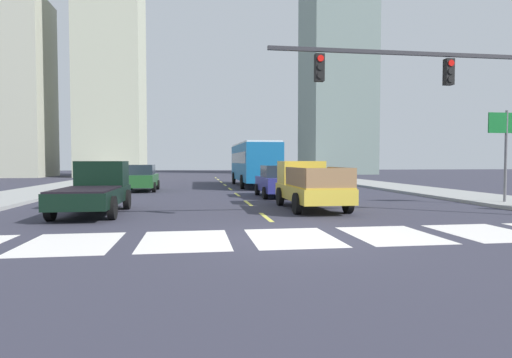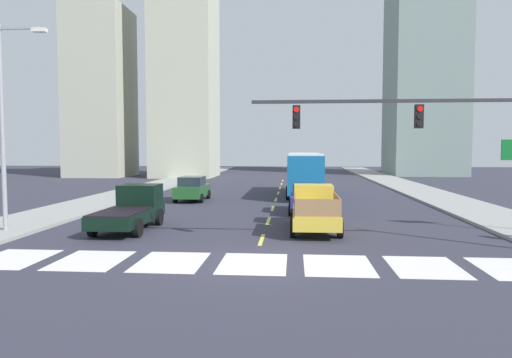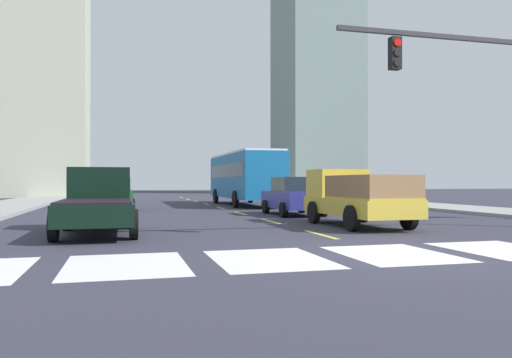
{
  "view_description": "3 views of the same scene",
  "coord_description": "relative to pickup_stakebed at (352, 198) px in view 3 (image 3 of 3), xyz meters",
  "views": [
    {
      "loc": [
        -2.47,
        -10.53,
        1.97
      ],
      "look_at": [
        0.62,
        10.66,
        1.05
      ],
      "focal_mm": 29.72,
      "sensor_mm": 36.0,
      "label": 1
    },
    {
      "loc": [
        1.3,
        -14.97,
        3.74
      ],
      "look_at": [
        -0.58,
        8.3,
        2.19
      ],
      "focal_mm": 33.11,
      "sensor_mm": 36.0,
      "label": 2
    },
    {
      "loc": [
        -5.49,
        -9.45,
        1.52
      ],
      "look_at": [
        1.47,
        16.69,
        1.65
      ],
      "focal_mm": 35.41,
      "sensor_mm": 36.0,
      "label": 3
    }
  ],
  "objects": [
    {
      "name": "ground_plane",
      "position": [
        -2.24,
        -6.6,
        -0.94
      ],
      "size": [
        160.0,
        160.0,
        0.0
      ],
      "primitive_type": "plane",
      "color": "#323240"
    },
    {
      "name": "sidewalk_right",
      "position": [
        9.75,
        11.4,
        -0.86
      ],
      "size": [
        4.0,
        110.0,
        0.15
      ],
      "primitive_type": "cube",
      "color": "#989997",
      "rests_on": "ground"
    },
    {
      "name": "crosswalk_stripe_1",
      "position": [
        -7.66,
        -6.6,
        -0.93
      ],
      "size": [
        2.16,
        2.85,
        0.01
      ],
      "primitive_type": "cube",
      "color": "silver",
      "rests_on": "ground"
    },
    {
      "name": "crosswalk_stripe_2",
      "position": [
        -4.95,
        -6.6,
        -0.93
      ],
      "size": [
        2.16,
        2.85,
        0.01
      ],
      "primitive_type": "cube",
      "color": "silver",
      "rests_on": "ground"
    },
    {
      "name": "crosswalk_stripe_3",
      "position": [
        -2.24,
        -6.6,
        -0.93
      ],
      "size": [
        2.16,
        2.85,
        0.01
      ],
      "primitive_type": "cube",
      "color": "silver",
      "rests_on": "ground"
    },
    {
      "name": "crosswalk_stripe_4",
      "position": [
        0.47,
        -6.6,
        -0.93
      ],
      "size": [
        2.16,
        2.85,
        0.01
      ],
      "primitive_type": "cube",
      "color": "silver",
      "rests_on": "ground"
    },
    {
      "name": "lane_dash_0",
      "position": [
        -2.24,
        -2.6,
        -0.93
      ],
      "size": [
        0.16,
        2.4,
        0.01
      ],
      "primitive_type": "cube",
      "color": "#DDD551",
      "rests_on": "ground"
    },
    {
      "name": "lane_dash_1",
      "position": [
        -2.24,
        2.4,
        -0.93
      ],
      "size": [
        0.16,
        2.4,
        0.01
      ],
      "primitive_type": "cube",
      "color": "#DDD551",
      "rests_on": "ground"
    },
    {
      "name": "lane_dash_2",
      "position": [
        -2.24,
        7.4,
        -0.93
      ],
      "size": [
        0.16,
        2.4,
        0.01
      ],
      "primitive_type": "cube",
      "color": "#DDD551",
      "rests_on": "ground"
    },
    {
      "name": "lane_dash_3",
      "position": [
        -2.24,
        12.4,
        -0.93
      ],
      "size": [
        0.16,
        2.4,
        0.01
      ],
      "primitive_type": "cube",
      "color": "#DDD551",
      "rests_on": "ground"
    },
    {
      "name": "lane_dash_4",
      "position": [
        -2.24,
        17.4,
        -0.93
      ],
      "size": [
        0.16,
        2.4,
        0.01
      ],
      "primitive_type": "cube",
      "color": "#DDD551",
      "rests_on": "ground"
    },
    {
      "name": "lane_dash_5",
      "position": [
        -2.24,
        22.4,
        -0.93
      ],
      "size": [
        0.16,
        2.4,
        0.01
      ],
      "primitive_type": "cube",
      "color": "#DDD551",
      "rests_on": "ground"
    },
    {
      "name": "lane_dash_6",
      "position": [
        -2.24,
        27.4,
        -0.93
      ],
      "size": [
        0.16,
        2.4,
        0.01
      ],
      "primitive_type": "cube",
      "color": "#DDD551",
      "rests_on": "ground"
    },
    {
      "name": "lane_dash_7",
      "position": [
        -2.24,
        32.4,
        -0.93
      ],
      "size": [
        0.16,
        2.4,
        0.01
      ],
      "primitive_type": "cube",
      "color": "#DDD551",
      "rests_on": "ground"
    },
    {
      "name": "pickup_stakebed",
      "position": [
        0.0,
        0.0,
        0.0
      ],
      "size": [
        2.18,
        5.2,
        1.96
      ],
      "rotation": [
        0.0,
        0.0,
        -0.02
      ],
      "color": "gold",
      "rests_on": "ground"
    },
    {
      "name": "pickup_dark",
      "position": [
        -8.41,
        -0.44,
        -0.02
      ],
      "size": [
        2.18,
        5.2,
        1.96
      ],
      "rotation": [
        0.0,
        0.0,
        -0.05
      ],
      "color": "black",
      "rests_on": "ground"
    },
    {
      "name": "city_bus",
      "position": [
        -0.14,
        15.35,
        1.02
      ],
      "size": [
        2.72,
        10.8,
        3.32
      ],
      "rotation": [
        0.0,
        0.0,
        -0.03
      ],
      "color": "#145F97",
      "rests_on": "ground"
    },
    {
      "name": "sedan_near_left",
      "position": [
        -8.11,
        11.2,
        -0.08
      ],
      "size": [
        2.02,
        4.4,
        1.72
      ],
      "rotation": [
        0.0,
        0.0,
        0.01
      ],
      "color": "#205325",
      "rests_on": "ground"
    },
    {
      "name": "sedan_near_right",
      "position": [
        -0.22,
        5.55,
        -0.08
      ],
      "size": [
        2.02,
        4.4,
        1.72
      ],
      "rotation": [
        0.0,
        0.0,
        0.02
      ],
      "color": "navy",
      "rests_on": "ground"
    },
    {
      "name": "tower_tall_centre",
      "position": [
        16.9,
        45.7,
        20.34
      ],
      "size": [
        9.45,
        10.42,
        42.55
      ],
      "primitive_type": "cube",
      "color": "gray",
      "rests_on": "ground"
    },
    {
      "name": "block_mid_left",
      "position": [
        -14.94,
        38.61,
        12.95
      ],
      "size": [
        7.62,
        8.6,
        27.78
      ],
      "primitive_type": "cube",
      "color": "#B3B79D",
      "rests_on": "ground"
    }
  ]
}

